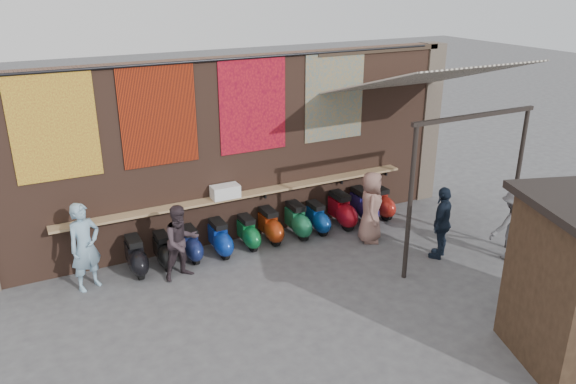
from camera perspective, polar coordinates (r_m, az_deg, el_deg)
The scene contains 33 objects.
ground at distance 10.78m, azimuth 0.74°, elevation -9.77°, with size 70.00×70.00×0.00m, color #474749.
brick_wall at distance 12.22m, azimuth -5.18°, elevation 4.24°, with size 10.00×0.40×4.00m, color brown.
pier_right at distance 14.89m, azimuth 13.78°, elevation 6.82°, with size 0.50×0.50×4.00m, color #4C4238.
eating_counter at distance 12.19m, azimuth -4.38°, elevation -0.25°, with size 8.00×0.32×0.05m, color #9E7A51.
shelf_box at distance 11.95m, azimuth -6.39°, elevation 0.05°, with size 0.60×0.32×0.27m, color white.
tapestry_redgold at distance 10.96m, azimuth -22.68°, elevation 6.12°, with size 1.50×0.02×2.00m, color #9D3716.
tapestry_sun at distance 11.25m, azimuth -13.01°, elevation 7.58°, with size 1.50×0.02×2.00m, color red.
tapestry_orange at distance 11.88m, azimuth -3.58°, elevation 8.79°, with size 1.50×0.02×2.00m, color red.
tapestry_multi at distance 12.80m, azimuth 4.75°, elevation 9.66°, with size 1.50×0.02×2.00m, color #25668B.
hang_rail at distance 11.58m, azimuth -5.07°, elevation 13.35°, with size 0.06×0.06×9.50m, color black.
scooter_stool_0 at distance 11.50m, azimuth -15.20°, elevation -6.35°, with size 0.35×0.79×0.75m, color black, non-canonical shape.
scooter_stool_1 at distance 11.65m, azimuth -12.53°, elevation -5.86°, with size 0.33×0.73×0.69m, color black, non-canonical shape.
scooter_stool_2 at distance 11.81m, azimuth -9.83°, elevation -5.26°, with size 0.33×0.73×0.70m, color navy, non-canonical shape.
scooter_stool_3 at distance 11.91m, azimuth -6.95°, elevation -4.72°, with size 0.35×0.78×0.74m, color #0D3299, non-canonical shape.
scooter_stool_4 at distance 12.18m, azimuth -4.09°, elevation -4.14°, with size 0.33×0.73×0.69m, color #0E632E, non-canonical shape.
scooter_stool_5 at distance 12.41m, azimuth -1.84°, elevation -3.46°, with size 0.35×0.78×0.74m, color maroon, non-canonical shape.
scooter_stool_6 at distance 12.64m, azimuth 0.94°, elevation -2.92°, with size 0.36×0.80×0.76m, color #1A6840, non-canonical shape.
scooter_stool_7 at distance 12.86m, azimuth 2.97°, elevation -2.66°, with size 0.33×0.73×0.69m, color navy, non-canonical shape.
scooter_stool_8 at distance 13.16m, azimuth 5.44°, elevation -1.88°, with size 0.38×0.86×0.81m, color maroon, non-canonical shape.
scooter_stool_9 at distance 13.52m, azimuth 7.61°, elevation -1.37°, with size 0.38×0.84×0.80m, color navy, non-canonical shape.
scooter_stool_10 at distance 13.83m, azimuth 9.36°, elevation -1.05°, with size 0.35×0.79×0.75m, color #A01D15, non-canonical shape.
diner_left at distance 11.07m, azimuth -19.92°, elevation -5.24°, with size 0.63×0.41×1.71m, color #83A8BF.
diner_right at distance 11.00m, azimuth -10.79°, elevation -5.03°, with size 0.73×0.57×1.51m, color #33282D.
shopper_navy at distance 12.00m, azimuth 15.39°, elevation -3.01°, with size 0.91×0.38×1.56m, color black.
shopper_grey at distance 12.40m, azimuth 21.88°, elevation -3.16°, with size 0.97×0.56×1.51m, color slate.
shopper_tan at distance 12.39m, azimuth 8.42°, elevation -1.53°, with size 0.79×0.51×1.61m, color #8A6258.
stall_sign at distance 10.03m, azimuth 27.21°, elevation -3.07°, with size 1.20×0.04×0.50m, color gold.
stall_shelf at distance 10.40m, azimuth 26.38°, elevation -7.64°, with size 1.93×0.10×0.06m, color #473321.
awning_canvas at distance 12.15m, azimuth 13.76°, elevation 11.16°, with size 3.20×3.40×0.03m, color beige.
awning_ledger at distance 13.32m, azimuth 9.38°, elevation 14.06°, with size 3.30×0.08×0.12m, color #33261C.
awning_header at distance 11.17m, azimuth 18.54°, elevation 7.35°, with size 3.00×0.08×0.08m, color black.
awning_post_left at distance 10.71m, azimuth 12.29°, elevation -1.22°, with size 0.09×0.09×3.10m, color black.
awning_post_right at distance 12.60m, azimuth 22.24°, elevation 1.07°, with size 0.09×0.09×3.10m, color black.
Camera 1 is at (-4.36, -8.15, 5.55)m, focal length 35.00 mm.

